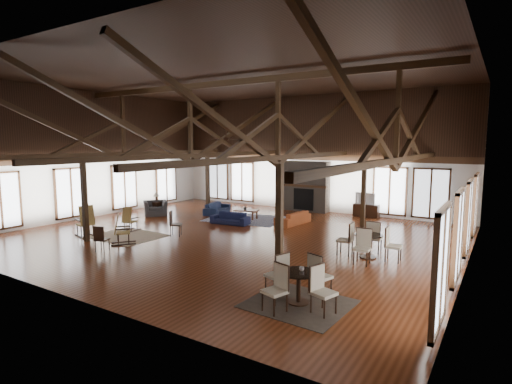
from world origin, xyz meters
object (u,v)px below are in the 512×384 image
Objects in this scene: armchair at (155,208)px; cafe_table_far at (369,242)px; sofa_navy_front at (230,218)px; sofa_navy_left at (217,208)px; sofa_orange at (293,218)px; coffee_table at (246,211)px; cafe_table_near at (299,281)px; tv_console at (366,210)px.

cafe_table_far is (11.07, -1.69, 0.16)m from armchair.
sofa_navy_left is (-2.10, 1.78, 0.02)m from sofa_navy_front.
armchair reaches higher than sofa_orange.
sofa_orange is 2.43m from coffee_table.
cafe_table_near reaches higher than coffee_table.
armchair is 0.91× the size of tv_console.
sofa_navy_left is 7.37m from tv_console.
cafe_table_near is at bearing -63.79° from coffee_table.
armchair is (-4.30, -1.63, -0.01)m from coffee_table.
sofa_navy_front is at bearing -132.66° from tv_console.
armchair is (-2.27, -2.02, 0.09)m from sofa_navy_left.
sofa_navy_left is at bearing -9.73° from armchair.
sofa_navy_front is at bearing 135.68° from cafe_table_near.
coffee_table is at bearing -30.61° from armchair.
sofa_navy_front is 6.97m from cafe_table_far.
coffee_table is 7.54m from cafe_table_far.
cafe_table_far is 1.65× the size of tv_console.
cafe_table_near is 0.99× the size of cafe_table_far.
sofa_orange is 5.51m from cafe_table_far.
coffee_table is 0.61× the size of cafe_table_far.
cafe_table_near is at bearing -50.96° from sofa_navy_front.
tv_console is at bearing 99.41° from cafe_table_near.
cafe_table_far is at bearing -40.20° from coffee_table.
armchair is 0.56× the size of cafe_table_near.
coffee_table is 1.11× the size of armchair.
tv_console is at bearing 23.45° from coffee_table.
sofa_orange is (2.35, 1.45, 0.02)m from sofa_navy_front.
sofa_orange is at bearing 117.76° from cafe_table_near.
armchair is at bearing 176.43° from sofa_navy_front.
armchair reaches higher than sofa_navy_front.
cafe_table_far reaches higher than tv_console.
coffee_table is at bearing 130.25° from cafe_table_near.
armchair is at bearing -173.29° from coffee_table.
sofa_navy_left is 0.92× the size of cafe_table_far.
sofa_orange is 1.72× the size of armchair.
sofa_navy_left is 11.73m from cafe_table_near.
armchair is (-4.38, -0.23, 0.11)m from sofa_navy_front.
sofa_navy_front is at bearing -101.15° from coffee_table.
coffee_table is 10.04m from cafe_table_near.
cafe_table_near reaches higher than sofa_orange.
cafe_table_near is at bearing -80.56° from armchair.
armchair is at bearing -68.79° from sofa_orange.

